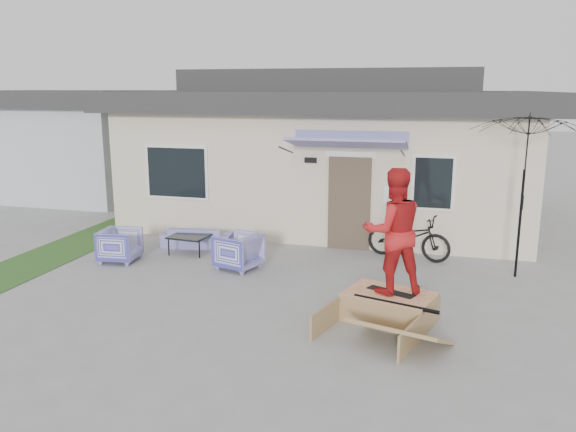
% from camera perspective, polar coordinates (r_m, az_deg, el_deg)
% --- Properties ---
extents(ground, '(90.00, 90.00, 0.00)m').
position_cam_1_polar(ground, '(9.34, -4.75, -10.05)').
color(ground, gray).
rests_on(ground, ground).
extents(grass_strip, '(1.40, 8.00, 0.01)m').
position_cam_1_polar(grass_strip, '(13.48, -23.00, -3.86)').
color(grass_strip, '#295220').
rests_on(grass_strip, ground).
extents(house, '(10.80, 8.49, 4.10)m').
position_cam_1_polar(house, '(16.44, 4.70, 6.79)').
color(house, beige).
rests_on(house, ground).
extents(neighbor_house, '(8.60, 7.60, 3.50)m').
position_cam_1_polar(neighbor_house, '(22.64, -21.60, 7.14)').
color(neighbor_house, '#AAB3BB').
rests_on(neighbor_house, ground).
extents(loveseat, '(1.66, 0.68, 0.63)m').
position_cam_1_polar(loveseat, '(13.41, -8.97, -1.70)').
color(loveseat, '#2D2CA0').
rests_on(loveseat, ground).
extents(armchair_left, '(0.78, 0.82, 0.77)m').
position_cam_1_polar(armchair_left, '(12.62, -16.32, -2.64)').
color(armchair_left, '#2D2CA0').
rests_on(armchair_left, ground).
extents(armchair_right, '(0.94, 0.97, 0.81)m').
position_cam_1_polar(armchair_right, '(11.66, -4.93, -3.31)').
color(armchair_right, '#2D2CA0').
rests_on(armchair_right, ground).
extents(coffee_table, '(0.89, 0.89, 0.40)m').
position_cam_1_polar(coffee_table, '(13.00, -9.60, -2.70)').
color(coffee_table, black).
rests_on(coffee_table, ground).
extents(bicycle, '(1.94, 1.10, 1.17)m').
position_cam_1_polar(bicycle, '(12.53, 11.89, -1.55)').
color(bicycle, black).
rests_on(bicycle, ground).
extents(patio_umbrella, '(2.52, 2.41, 2.20)m').
position_cam_1_polar(patio_umbrella, '(11.68, 22.26, 2.59)').
color(patio_umbrella, black).
rests_on(patio_umbrella, ground).
extents(skate_ramp, '(1.78, 2.08, 0.44)m').
position_cam_1_polar(skate_ramp, '(9.29, 9.99, -8.86)').
color(skate_ramp, olive).
rests_on(skate_ramp, ground).
extents(skateboard, '(0.80, 0.50, 0.05)m').
position_cam_1_polar(skateboard, '(9.24, 10.15, -7.34)').
color(skateboard, black).
rests_on(skateboard, skate_ramp).
extents(skater, '(1.17, 1.05, 1.96)m').
position_cam_1_polar(skater, '(8.95, 10.40, -1.29)').
color(skater, red).
rests_on(skater, skateboard).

